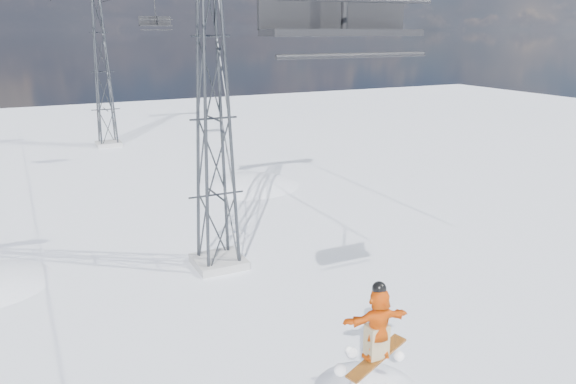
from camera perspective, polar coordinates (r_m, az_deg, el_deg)
snow_terrain at (r=36.51m, az=-22.32°, el=-14.79°), size 39.00×37.00×22.00m
lift_tower_near at (r=19.73m, az=-7.57°, el=7.33°), size 5.20×1.80×11.43m
lift_tower_far at (r=44.03m, az=-18.35°, el=11.48°), size 5.20×1.80×11.43m
lift_chair_near at (r=7.69m, az=5.43°, el=17.59°), size 2.22×0.64×2.75m
lift_chair_mid at (r=36.35m, az=-13.31°, el=16.45°), size 1.97×0.57×2.44m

